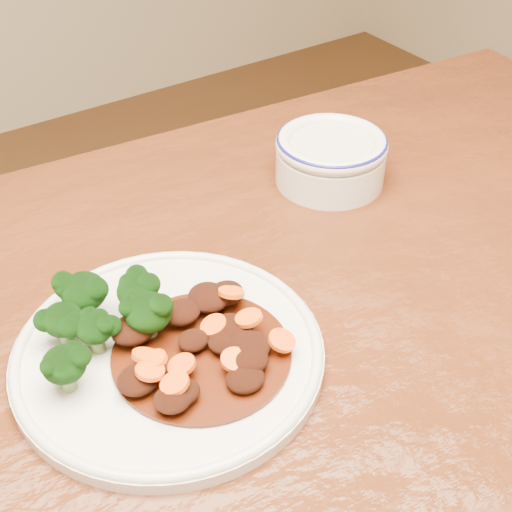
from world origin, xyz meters
TOP-DOWN VIEW (x-y plane):
  - dining_table at (0.00, 0.00)m, footprint 1.57×1.03m
  - dinner_plate at (-0.03, 0.05)m, footprint 0.29×0.29m
  - broccoli_florets at (-0.07, 0.10)m, footprint 0.13×0.12m
  - mince_stew at (-0.01, 0.03)m, footprint 0.17×0.17m
  - dip_bowl at (0.29, 0.21)m, footprint 0.14×0.14m

SIDE VIEW (x-z plane):
  - dining_table at x=0.00m, z-range 0.30..1.05m
  - dinner_plate at x=-0.03m, z-range 0.75..0.77m
  - mince_stew at x=-0.01m, z-range 0.76..0.79m
  - dip_bowl at x=0.29m, z-range 0.75..0.82m
  - broccoli_florets at x=-0.07m, z-range 0.77..0.82m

